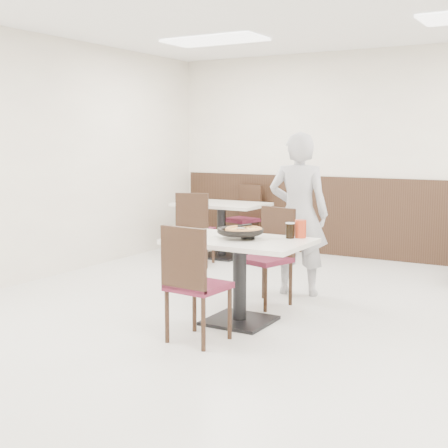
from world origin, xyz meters
The scene contains 21 objects.
floor centered at (0.00, 0.00, 0.00)m, with size 7.00×7.00×0.00m, color #AFAEA9.
wall_back centered at (0.00, 3.50, 1.40)m, with size 6.00×0.04×2.80m, color beige.
wall_left centered at (-3.00, 0.00, 1.40)m, with size 0.04×7.00×2.80m, color beige.
wainscot_back centered at (0.00, 3.48, 0.55)m, with size 5.90×0.03×1.10m, color black.
fluo_panel_c centered at (-1.50, 1.80, 2.78)m, with size 1.20×0.60×0.02m, color white.
main_table centered at (-0.15, -0.03, 0.38)m, with size 1.20×0.80×0.75m, color silver, non-canonical shape.
chair_near centered at (-0.19, -0.64, 0.47)m, with size 0.42×0.42×0.95m, color black, non-canonical shape.
chair_far centered at (-0.23, 0.62, 0.47)m, with size 0.42×0.42×0.95m, color black, non-canonical shape.
trivet centered at (-0.11, 0.04, 0.77)m, with size 0.13×0.13×0.04m, color black.
pizza_pan centered at (-0.17, 0.00, 0.79)m, with size 0.35×0.35×0.01m, color black.
pizza centered at (-0.14, 0.02, 0.81)m, with size 0.30×0.30×0.02m, color #D1883C.
pizza_server centered at (-0.16, 0.01, 0.84)m, with size 0.07×0.09×0.00m, color silver.
napkin centered at (-0.64, -0.17, 0.75)m, with size 0.16×0.16×0.00m, color white.
side_plate centered at (-0.61, -0.12, 0.76)m, with size 0.19×0.19×0.01m, color white.
fork centered at (-0.61, -0.08, 0.77)m, with size 0.02×0.18×0.00m, color silver.
cola_glass centered at (0.21, 0.23, 0.81)m, with size 0.08×0.08×0.13m, color black.
red_cup centered at (0.28, 0.30, 0.83)m, with size 0.10×0.10×0.16m, color #A92F15.
diner_person centered at (-0.12, 1.18, 0.85)m, with size 0.62×0.40×1.69m, color #BCBCC1.
bg_table_left centered at (-1.86, 2.57, 0.38)m, with size 1.20×0.80×0.75m, color silver, non-canonical shape.
bg_chair_left_near centered at (-1.86, 1.92, 0.47)m, with size 0.42×0.42×0.95m, color black, non-canonical shape.
bg_chair_left_far centered at (-1.87, 3.17, 0.47)m, with size 0.42×0.42×0.95m, color black, non-canonical shape.
Camera 1 is at (2.43, -4.74, 1.62)m, focal length 50.00 mm.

